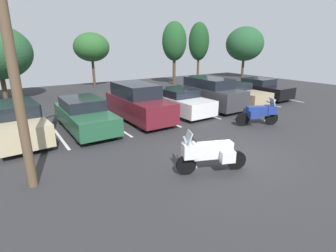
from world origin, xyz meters
TOP-DOWN VIEW (x-y plane):
  - ground at (0.00, 0.00)m, footprint 44.00×44.00m
  - motorcycle_touring at (-1.56, -0.40)m, footprint 2.20×1.16m
  - motorcycle_second at (3.93, 2.07)m, footprint 2.02×1.24m
  - parking_stripes at (-0.86, 6.40)m, footprint 24.17×5.01m
  - car_champagne at (-6.37, 6.33)m, footprint 2.17×4.85m
  - car_green at (-3.59, 6.13)m, footprint 1.82×4.80m
  - car_maroon at (-0.67, 6.28)m, footprint 1.86×4.90m
  - car_white at (1.99, 6.28)m, footprint 1.99×4.62m
  - car_charcoal at (4.44, 6.32)m, footprint 1.92×4.71m
  - car_tan at (6.95, 6.41)m, footprint 1.98×4.54m
  - car_black at (9.87, 6.71)m, footprint 2.04×4.57m
  - utility_pole at (-6.38, 1.71)m, footprint 1.51×1.17m
  - tree_left at (0.98, 18.90)m, footprint 3.27×3.27m
  - tree_far_left at (8.39, 16.16)m, footprint 2.41×2.41m
  - tree_center_left at (14.52, 19.82)m, footprint 2.48×2.48m
  - tree_right at (19.05, 16.62)m, footprint 4.50×4.50m

SIDE VIEW (x-z plane):
  - ground at x=0.00m, z-range -0.10..0.00m
  - parking_stripes at x=-0.86m, z-range 0.00..0.01m
  - motorcycle_touring at x=-1.56m, z-range -0.05..1.36m
  - motorcycle_second at x=3.93m, z-range -0.04..1.35m
  - car_tan at x=6.95m, z-range -0.02..1.37m
  - car_white at x=1.99m, z-range -0.02..1.42m
  - car_black at x=9.87m, z-range -0.03..1.44m
  - car_green at x=-3.59m, z-range -0.01..1.47m
  - car_champagne at x=-6.37m, z-range -0.01..1.56m
  - car_maroon at x=-0.67m, z-range -0.03..1.90m
  - car_charcoal at x=4.44m, z-range 0.00..1.89m
  - tree_left at x=0.98m, z-range 1.19..6.18m
  - tree_right at x=19.05m, z-range 1.00..7.01m
  - tree_far_left at x=8.39m, z-range 1.15..7.25m
  - tree_center_left at x=14.52m, z-range 1.01..7.54m
  - utility_pole at x=-6.38m, z-range 0.16..9.01m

